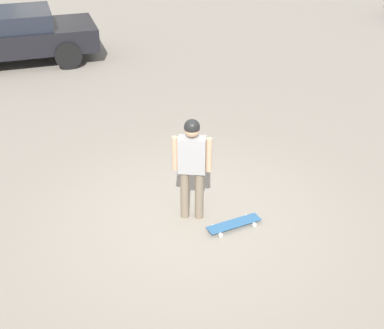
{
  "coord_description": "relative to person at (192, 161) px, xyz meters",
  "views": [
    {
      "loc": [
        -3.65,
        5.74,
        4.85
      ],
      "look_at": [
        0.0,
        0.0,
        0.93
      ],
      "focal_mm": 50.0,
      "sensor_mm": 36.0,
      "label": 1
    }
  ],
  "objects": [
    {
      "name": "ground_plane",
      "position": [
        0.0,
        0.0,
        -1.0
      ],
      "size": [
        220.0,
        220.0,
        0.0
      ],
      "primitive_type": "plane",
      "color": "gray"
    },
    {
      "name": "car_parked_near",
      "position": [
        7.95,
        -3.49,
        -0.25
      ],
      "size": [
        4.34,
        4.66,
        1.39
      ],
      "rotation": [
        0.0,
        0.0,
        0.87
      ],
      "color": "black",
      "rests_on": "ground_plane"
    },
    {
      "name": "person",
      "position": [
        0.0,
        0.0,
        0.0
      ],
      "size": [
        0.53,
        0.36,
        1.66
      ],
      "rotation": [
        0.0,
        0.0,
        -2.67
      ],
      "color": "#7A6B56",
      "rests_on": "ground_plane"
    },
    {
      "name": "skateboard",
      "position": [
        -0.68,
        -0.1,
        -0.94
      ],
      "size": [
        0.62,
        0.83,
        0.08
      ],
      "rotation": [
        0.0,
        0.0,
        1.02
      ],
      "color": "#336693",
      "rests_on": "ground_plane"
    }
  ]
}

